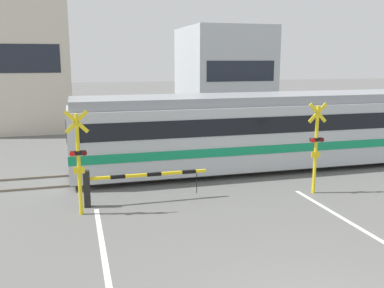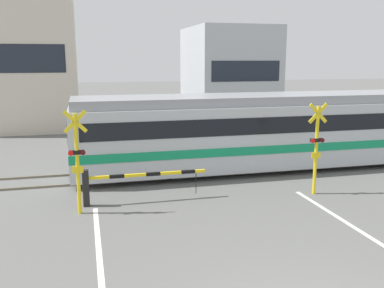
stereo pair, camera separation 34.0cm
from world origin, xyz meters
The scene contains 10 objects.
rail_track_near centered at (0.00, 9.97, 0.04)m, with size 50.00×0.10×0.08m.
rail_track_far centered at (0.00, 11.41, 0.04)m, with size 50.00×0.10×0.08m.
commuter_train centered at (5.37, 10.69, 1.66)m, with size 19.20×2.97×3.10m.
crossing_barrier_near centered at (-2.67, 7.61, 0.74)m, with size 3.95×0.20×1.16m.
crossing_barrier_far centered at (2.67, 13.95, 0.74)m, with size 3.95×0.20×1.16m.
crossing_signal_left centered at (-3.87, 6.99, 1.71)m, with size 0.68×0.15×3.11m.
crossing_signal_right centered at (3.87, 6.99, 1.71)m, with size 0.68×0.15×3.11m.
pedestrian centered at (-1.58, 16.44, 0.97)m, with size 0.38×0.22×1.69m.
building_left_of_street centered at (-7.43, 24.90, 4.13)m, with size 6.83×7.20×8.26m.
building_right_of_street centered at (6.86, 24.90, 3.39)m, with size 5.67×7.20×6.77m.
Camera 2 is at (-3.58, -5.56, 4.54)m, focal length 40.00 mm.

